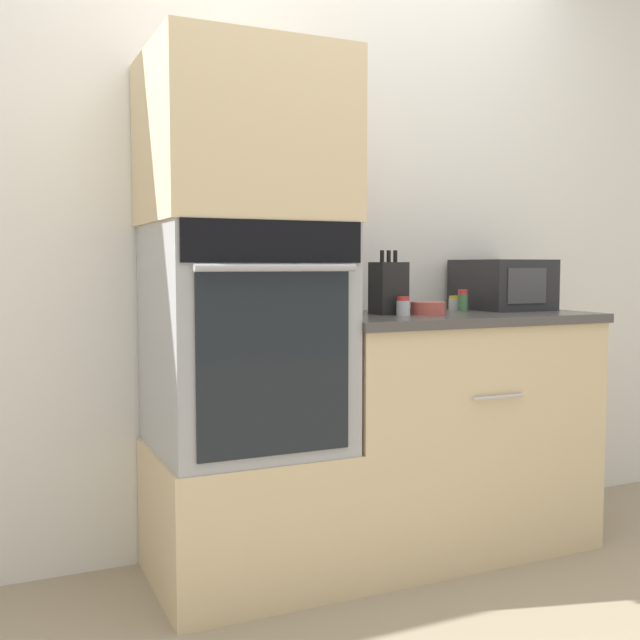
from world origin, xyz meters
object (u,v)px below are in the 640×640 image
(microwave, at_px, (502,285))
(condiment_jar_near, at_px, (463,301))
(condiment_jar_far, at_px, (455,303))
(knife_block, at_px, (388,288))
(condiment_jar_mid, at_px, (403,306))
(wall_oven, at_px, (245,337))
(bowl, at_px, (428,308))

(microwave, bearing_deg, condiment_jar_near, -167.34)
(microwave, bearing_deg, condiment_jar_far, 174.81)
(knife_block, bearing_deg, condiment_jar_mid, -86.04)
(condiment_jar_mid, bearing_deg, wall_oven, 173.43)
(microwave, distance_m, condiment_jar_near, 0.25)
(condiment_jar_near, distance_m, condiment_jar_mid, 0.37)
(microwave, bearing_deg, bowl, -162.09)
(knife_block, distance_m, bowl, 0.17)
(condiment_jar_mid, bearing_deg, bowl, 9.76)
(microwave, height_order, condiment_jar_near, microwave)
(condiment_jar_mid, relative_size, condiment_jar_far, 1.18)
(wall_oven, distance_m, knife_block, 0.61)
(microwave, xyz_separation_m, knife_block, (-0.59, -0.07, -0.00))
(knife_block, distance_m, condiment_jar_far, 0.39)
(knife_block, height_order, bowl, knife_block)
(microwave, xyz_separation_m, condiment_jar_far, (-0.22, 0.02, -0.08))
(knife_block, relative_size, condiment_jar_near, 2.75)
(condiment_jar_near, height_order, condiment_jar_far, condiment_jar_near)
(wall_oven, distance_m, bowl, 0.73)
(condiment_jar_far, bearing_deg, knife_block, -165.97)
(knife_block, bearing_deg, wall_oven, -177.09)
(bowl, bearing_deg, microwave, 17.91)
(wall_oven, relative_size, condiment_jar_near, 8.77)
(knife_block, height_order, condiment_jar_far, knife_block)
(condiment_jar_mid, distance_m, condiment_jar_far, 0.41)
(microwave, height_order, bowl, microwave)
(knife_block, height_order, condiment_jar_near, knife_block)
(knife_block, xyz_separation_m, condiment_jar_far, (0.37, 0.09, -0.07))
(bowl, bearing_deg, condiment_jar_mid, -170.24)
(wall_oven, height_order, condiment_jar_mid, wall_oven)
(microwave, bearing_deg, condiment_jar_mid, -163.74)
(wall_oven, relative_size, bowl, 5.79)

